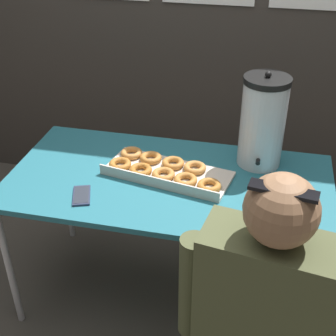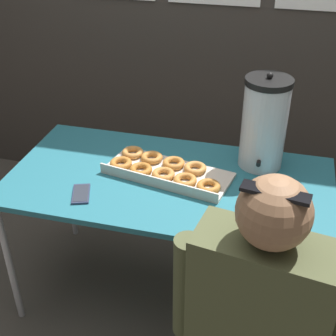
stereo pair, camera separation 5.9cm
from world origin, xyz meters
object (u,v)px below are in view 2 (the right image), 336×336
at_px(donut_box, 165,170).
at_px(coffee_urn, 264,123).
at_px(person_seated, 256,333).
at_px(cell_phone, 81,194).

height_order(donut_box, coffee_urn, coffee_urn).
bearing_deg(person_seated, coffee_urn, -75.24).
bearing_deg(coffee_urn, cell_phone, -148.06).
height_order(donut_box, person_seated, person_seated).
xyz_separation_m(cell_phone, person_seated, (0.83, -0.41, -0.17)).
relative_size(coffee_urn, cell_phone, 2.90).
bearing_deg(donut_box, cell_phone, -130.15).
relative_size(donut_box, person_seated, 0.51).
bearing_deg(cell_phone, person_seated, -46.03).
distance_m(donut_box, person_seated, 0.86).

